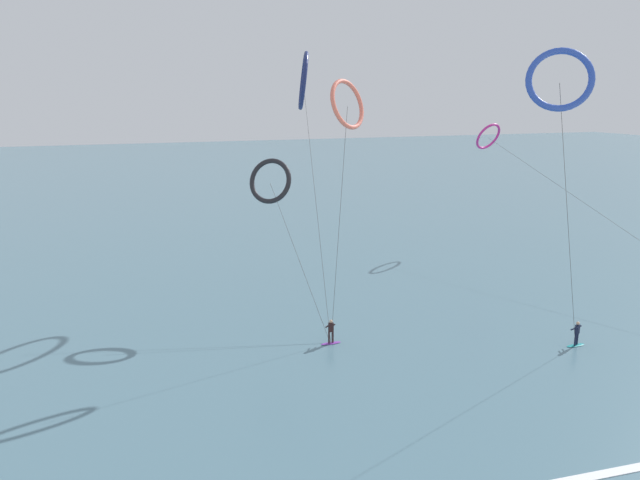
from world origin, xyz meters
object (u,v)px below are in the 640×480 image
kite_navy (303,81)px  surfer_violet (331,333)px  kite_charcoal (270,181)px  kite_cobalt (560,80)px  kite_coral (347,105)px  kite_magenta (489,137)px  surfer_teal (577,335)px

kite_navy → surfer_violet: bearing=5.1°
kite_charcoal → kite_cobalt: bearing=-11.7°
kite_cobalt → kite_coral: (-7.34, 11.66, -1.39)m
kite_cobalt → kite_coral: 13.85m
kite_magenta → kite_coral: 29.76m
kite_magenta → surfer_violet: bearing=26.0°
kite_charcoal → kite_navy: kite_navy is taller
surfer_teal → kite_navy: 28.56m
kite_navy → kite_coral: bearing=14.8°
kite_charcoal → kite_navy: bearing=94.3°
kite_magenta → kite_coral: bearing=23.5°
kite_coral → kite_navy: 10.45m
kite_cobalt → kite_magenta: size_ratio=0.48×
surfer_violet → kite_navy: (2.71, 13.87, 16.57)m
surfer_teal → kite_navy: bearing=102.5°
kite_charcoal → kite_coral: kite_coral is taller
surfer_violet → kite_cobalt: bearing=-42.5°
kite_charcoal → kite_navy: size_ratio=0.59×
kite_coral → kite_cobalt: bearing=-90.7°
kite_charcoal → kite_coral: bearing=-4.6°
surfer_teal → kite_navy: kite_navy is taller
surfer_violet → kite_cobalt: size_ratio=0.09×
surfer_teal → kite_coral: bearing=123.8°
surfer_teal → surfer_violet: 16.24m
kite_magenta → kite_cobalt: bearing=47.8°
kite_cobalt → kite_coral: bearing=157.2°
kite_coral → kite_navy: kite_navy is taller
surfer_teal → kite_magenta: size_ratio=0.04×
surfer_teal → surfer_violet: (-15.18, 5.77, 0.00)m
kite_navy → kite_charcoal: bearing=-22.4°
surfer_teal → kite_coral: 21.63m
surfer_teal → kite_cobalt: size_ratio=0.09×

